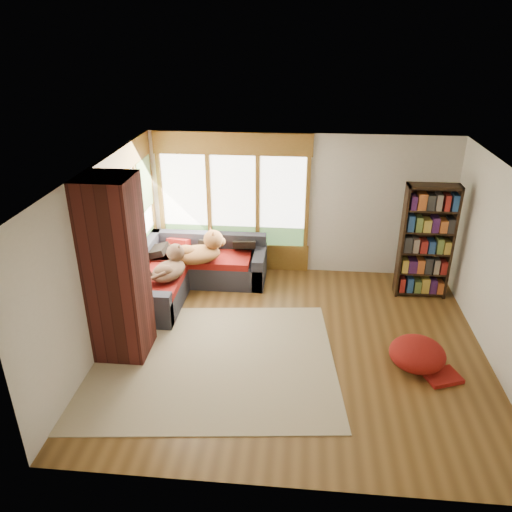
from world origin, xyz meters
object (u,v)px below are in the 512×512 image
(dog_brindle, at_px, (170,264))
(brick_chimney, at_px, (116,270))
(dog_tan, at_px, (201,248))
(bookshelf, at_px, (426,242))
(sectional_sofa, at_px, (187,269))
(area_rug, at_px, (202,361))
(pouf, at_px, (417,353))

(dog_brindle, bearing_deg, brick_chimney, 179.05)
(dog_tan, bearing_deg, bookshelf, -21.55)
(sectional_sofa, distance_m, dog_tan, 0.58)
(area_rug, xyz_separation_m, dog_tan, (-0.40, 2.09, 0.77))
(brick_chimney, xyz_separation_m, pouf, (4.10, 0.01, -1.08))
(sectional_sofa, distance_m, pouf, 4.19)
(dog_tan, bearing_deg, pouf, -53.50)
(brick_chimney, height_order, area_rug, brick_chimney)
(bookshelf, bearing_deg, brick_chimney, -155.42)
(area_rug, bearing_deg, dog_tan, 100.75)
(brick_chimney, bearing_deg, dog_brindle, 75.26)
(brick_chimney, distance_m, pouf, 4.24)
(pouf, bearing_deg, dog_brindle, 160.42)
(sectional_sofa, height_order, pouf, sectional_sofa)
(area_rug, xyz_separation_m, bookshelf, (3.40, 2.24, 0.99))
(sectional_sofa, bearing_deg, dog_tan, -23.08)
(bookshelf, bearing_deg, area_rug, -146.68)
(sectional_sofa, height_order, dog_brindle, dog_brindle)
(brick_chimney, relative_size, area_rug, 0.70)
(pouf, bearing_deg, area_rug, -176.72)
(dog_tan, bearing_deg, dog_brindle, -147.37)
(brick_chimney, distance_m, dog_brindle, 1.50)
(pouf, bearing_deg, sectional_sofa, 150.87)
(brick_chimney, xyz_separation_m, dog_brindle, (0.35, 1.34, -0.55))
(dog_brindle, bearing_deg, area_rug, -138.61)
(pouf, bearing_deg, dog_tan, 150.26)
(area_rug, distance_m, dog_tan, 2.26)
(brick_chimney, distance_m, dog_tan, 2.13)
(brick_chimney, bearing_deg, dog_tan, 68.94)
(sectional_sofa, bearing_deg, area_rug, -73.96)
(pouf, bearing_deg, bookshelf, 78.03)
(sectional_sofa, bearing_deg, pouf, -30.53)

